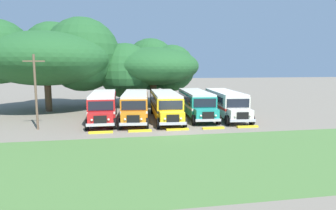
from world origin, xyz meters
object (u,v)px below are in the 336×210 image
(parked_bus_slot_3, at_px, (196,102))
(parked_bus_slot_4, at_px, (225,102))
(broad_shade_tree, at_px, (150,67))
(secondary_tree, at_px, (53,56))
(parked_bus_slot_2, at_px, (165,104))
(utility_pole, at_px, (36,90))
(parked_bus_slot_1, at_px, (135,104))
(parked_bus_slot_0, at_px, (103,105))

(parked_bus_slot_3, height_order, parked_bus_slot_4, same)
(broad_shade_tree, distance_m, secondary_tree, 12.98)
(secondary_tree, bearing_deg, parked_bus_slot_3, -24.70)
(parked_bus_slot_2, distance_m, broad_shade_tree, 11.84)
(parked_bus_slot_4, relative_size, utility_pole, 1.66)
(parked_bus_slot_4, bearing_deg, parked_bus_slot_1, -85.48)
(parked_bus_slot_2, bearing_deg, utility_pole, -71.97)
(broad_shade_tree, bearing_deg, parked_bus_slot_2, -88.36)
(parked_bus_slot_1, bearing_deg, parked_bus_slot_3, 100.82)
(broad_shade_tree, bearing_deg, parked_bus_slot_3, -68.92)
(parked_bus_slot_0, bearing_deg, parked_bus_slot_4, 88.54)
(parked_bus_slot_2, xyz_separation_m, broad_shade_tree, (-0.32, 11.17, 3.91))
(parked_bus_slot_4, relative_size, secondary_tree, 0.63)
(parked_bus_slot_0, bearing_deg, utility_pole, -55.29)
(parked_bus_slot_0, xyz_separation_m, parked_bus_slot_3, (10.13, 0.38, 0.00))
(parked_bus_slot_0, relative_size, utility_pole, 1.64)
(secondary_tree, xyz_separation_m, utility_pole, (0.90, -11.84, -3.36))
(parked_bus_slot_1, xyz_separation_m, utility_pole, (-8.90, -3.59, 1.97))
(parked_bus_slot_4, distance_m, secondary_tree, 22.13)
(parked_bus_slot_0, height_order, broad_shade_tree, broad_shade_tree)
(broad_shade_tree, xyz_separation_m, secondary_tree, (-12.64, -2.59, 1.42))
(parked_bus_slot_3, xyz_separation_m, parked_bus_slot_4, (3.20, -0.74, 0.00))
(parked_bus_slot_0, distance_m, parked_bus_slot_4, 13.33)
(parked_bus_slot_2, distance_m, utility_pole, 12.65)
(parked_bus_slot_1, distance_m, parked_bus_slot_3, 6.81)
(parked_bus_slot_2, distance_m, secondary_tree, 16.44)
(utility_pole, bearing_deg, parked_bus_slot_4, 10.42)
(parked_bus_slot_0, xyz_separation_m, parked_bus_slot_4, (13.32, -0.36, 0.00))
(parked_bus_slot_0, xyz_separation_m, parked_bus_slot_1, (3.34, -0.25, 0.00))
(parked_bus_slot_3, distance_m, utility_pole, 16.36)
(parked_bus_slot_2, distance_m, parked_bus_slot_4, 6.82)
(parked_bus_slot_3, bearing_deg, parked_bus_slot_0, -83.95)
(parked_bus_slot_2, height_order, broad_shade_tree, broad_shade_tree)
(parked_bus_slot_2, xyz_separation_m, utility_pole, (-12.06, -3.25, 1.97))
(parked_bus_slot_3, height_order, broad_shade_tree, broad_shade_tree)
(broad_shade_tree, distance_m, utility_pole, 18.70)
(parked_bus_slot_0, relative_size, parked_bus_slot_1, 0.99)
(secondary_tree, bearing_deg, parked_bus_slot_4, -22.93)
(parked_bus_slot_1, height_order, parked_bus_slot_3, same)
(parked_bus_slot_0, distance_m, utility_pole, 7.03)
(parked_bus_slot_0, distance_m, parked_bus_slot_1, 3.35)
(parked_bus_slot_0, bearing_deg, parked_bus_slot_1, 85.86)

